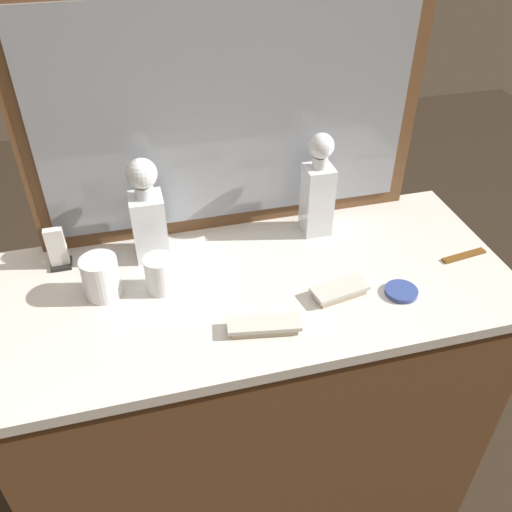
# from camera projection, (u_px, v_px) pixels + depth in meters

# --- Properties ---
(ground_plane) EXTENTS (6.00, 6.00, 0.00)m
(ground_plane) POSITION_uv_depth(u_px,v_px,m) (256.00, 480.00, 1.86)
(ground_plane) COLOR #2D2319
(dresser) EXTENTS (1.26, 0.56, 0.89)m
(dresser) POSITION_uv_depth(u_px,v_px,m) (256.00, 398.00, 1.59)
(dresser) COLOR brown
(dresser) RESTS_ON ground_plane
(dresser_mirror) EXTENTS (1.01, 0.03, 0.64)m
(dresser_mirror) POSITION_uv_depth(u_px,v_px,m) (229.00, 115.00, 1.32)
(dresser_mirror) COLOR brown
(dresser_mirror) RESTS_ON dresser
(crystal_decanter_center) EXTENTS (0.08, 0.08, 0.27)m
(crystal_decanter_center) POSITION_uv_depth(u_px,v_px,m) (148.00, 219.00, 1.34)
(crystal_decanter_center) COLOR white
(crystal_decanter_center) RESTS_ON dresser
(crystal_decanter_right) EXTENTS (0.07, 0.07, 0.29)m
(crystal_decanter_right) POSITION_uv_depth(u_px,v_px,m) (317.00, 194.00, 1.42)
(crystal_decanter_right) COLOR white
(crystal_decanter_right) RESTS_ON dresser
(crystal_tumbler_center) EXTENTS (0.09, 0.09, 0.10)m
(crystal_tumbler_center) POSITION_uv_depth(u_px,v_px,m) (101.00, 279.00, 1.25)
(crystal_tumbler_center) COLOR white
(crystal_tumbler_center) RESTS_ON dresser
(crystal_tumbler_far_right) EXTENTS (0.07, 0.07, 0.09)m
(crystal_tumbler_far_right) POSITION_uv_depth(u_px,v_px,m) (160.00, 275.00, 1.27)
(crystal_tumbler_far_right) COLOR white
(crystal_tumbler_far_right) RESTS_ON dresser
(silver_brush_rear) EXTENTS (0.14, 0.08, 0.02)m
(silver_brush_rear) POSITION_uv_depth(u_px,v_px,m) (339.00, 291.00, 1.27)
(silver_brush_rear) COLOR #B7A88C
(silver_brush_rear) RESTS_ON dresser
(silver_brush_center) EXTENTS (0.17, 0.08, 0.02)m
(silver_brush_center) POSITION_uv_depth(u_px,v_px,m) (264.00, 326.00, 1.18)
(silver_brush_center) COLOR #B7A88C
(silver_brush_center) RESTS_ON dresser
(porcelain_dish) EXTENTS (0.08, 0.08, 0.01)m
(porcelain_dish) POSITION_uv_depth(u_px,v_px,m) (401.00, 292.00, 1.28)
(porcelain_dish) COLOR #33478C
(porcelain_dish) RESTS_ON dresser
(tortoiseshell_comb) EXTENTS (0.13, 0.04, 0.01)m
(tortoiseshell_comb) POSITION_uv_depth(u_px,v_px,m) (464.00, 256.00, 1.39)
(tortoiseshell_comb) COLOR brown
(tortoiseshell_comb) RESTS_ON dresser
(napkin_holder) EXTENTS (0.05, 0.05, 0.11)m
(napkin_holder) POSITION_uv_depth(u_px,v_px,m) (58.00, 251.00, 1.34)
(napkin_holder) COLOR black
(napkin_holder) RESTS_ON dresser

